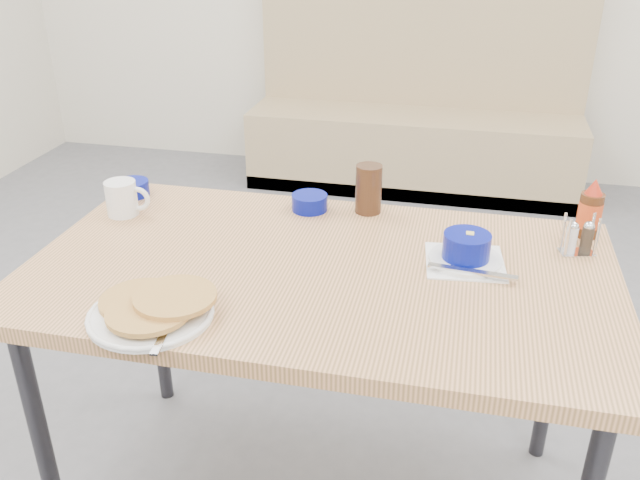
% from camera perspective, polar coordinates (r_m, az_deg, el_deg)
% --- Properties ---
extents(booth_bench, '(1.90, 0.56, 1.22)m').
position_cam_1_polar(booth_bench, '(4.11, 7.99, 9.47)').
color(booth_bench, tan).
rests_on(booth_bench, ground).
extents(dining_table, '(1.40, 0.80, 0.76)m').
position_cam_1_polar(dining_table, '(1.65, 0.01, -4.07)').
color(dining_table, tan).
rests_on(dining_table, ground).
extents(pancake_plate, '(0.27, 0.27, 0.05)m').
position_cam_1_polar(pancake_plate, '(1.46, -13.89, -5.63)').
color(pancake_plate, white).
rests_on(pancake_plate, dining_table).
extents(coffee_mug, '(0.13, 0.09, 0.10)m').
position_cam_1_polar(coffee_mug, '(1.95, -16.26, 3.43)').
color(coffee_mug, white).
rests_on(coffee_mug, dining_table).
extents(grits_setting, '(0.22, 0.20, 0.08)m').
position_cam_1_polar(grits_setting, '(1.66, 12.21, -0.89)').
color(grits_setting, white).
rests_on(grits_setting, dining_table).
extents(creamer_bowl, '(0.10, 0.10, 0.04)m').
position_cam_1_polar(creamer_bowl, '(2.08, -15.54, 4.22)').
color(creamer_bowl, '#050F7D').
rests_on(creamer_bowl, dining_table).
extents(butter_bowl, '(0.10, 0.10, 0.05)m').
position_cam_1_polar(butter_bowl, '(1.91, -0.88, 3.18)').
color(butter_bowl, '#050F7D').
rests_on(butter_bowl, dining_table).
extents(amber_tumbler, '(0.09, 0.09, 0.14)m').
position_cam_1_polar(amber_tumbler, '(1.88, 4.12, 4.31)').
color(amber_tumbler, '#382011').
rests_on(amber_tumbler, dining_table).
extents(condiment_caddy, '(0.09, 0.07, 0.10)m').
position_cam_1_polar(condiment_caddy, '(1.78, 20.96, -0.02)').
color(condiment_caddy, silver).
rests_on(condiment_caddy, dining_table).
extents(syrup_bottle, '(0.06, 0.06, 0.16)m').
position_cam_1_polar(syrup_bottle, '(1.87, 21.78, 2.23)').
color(syrup_bottle, '#47230F').
rests_on(syrup_bottle, dining_table).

